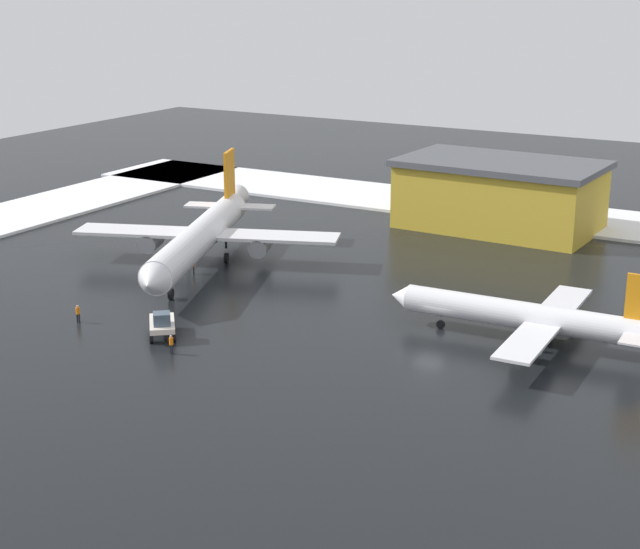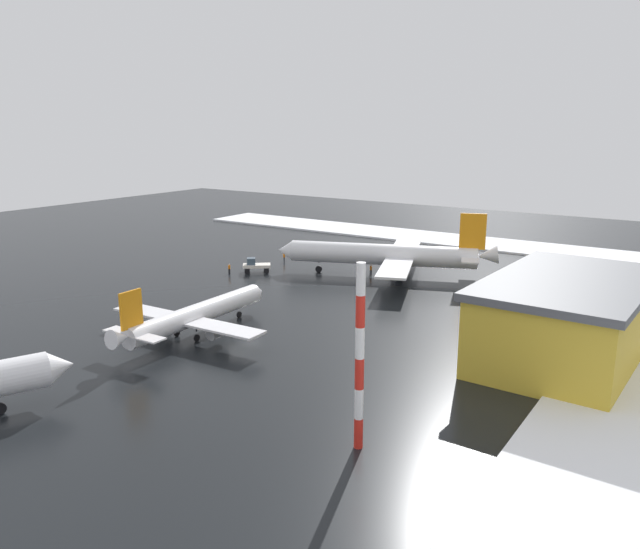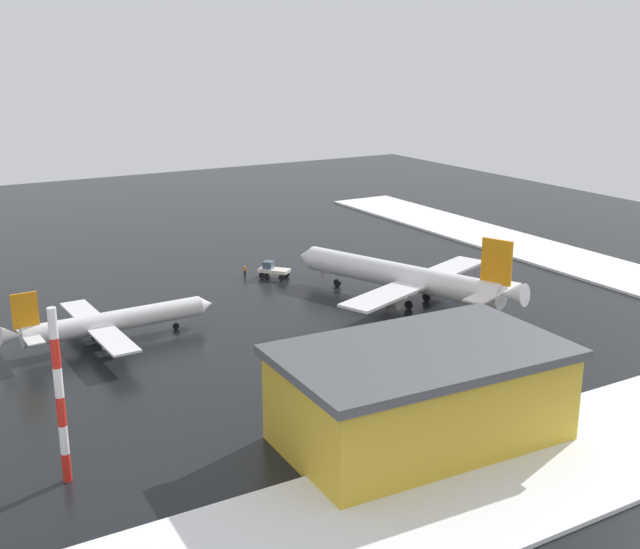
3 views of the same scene
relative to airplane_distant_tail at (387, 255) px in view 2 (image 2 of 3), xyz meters
The scene contains 10 objects.
ground_plane 32.18m from the airplane_distant_tail, 165.50° to the left, with size 240.00×240.00×0.00m, color black.
snow_bank_right 37.07m from the airplane_distant_tail, 12.53° to the left, with size 14.00×116.00×0.39m, color white.
airplane_distant_tail is the anchor object (origin of this frame).
airplane_far_rear 39.40m from the airplane_distant_tail, behind, with size 25.57×21.17×7.60m.
pushback_tug 22.29m from the airplane_distant_tail, 117.05° to the left, with size 4.62×4.95×2.50m.
ground_crew_by_nose_gear 26.45m from the airplane_distant_tail, 120.53° to the left, with size 0.36×0.36×1.71m.
ground_crew_near_tug 20.77m from the airplane_distant_tail, 92.32° to the left, with size 0.36×0.36×1.71m.
ground_crew_beside_wing 3.77m from the airplane_distant_tail, 106.85° to the left, with size 0.36×0.36×1.71m.
antenna_mast 56.88m from the airplane_distant_tail, 154.61° to the right, with size 0.70×0.70×14.72m.
cargo_hangar 40.14m from the airplane_distant_tail, 124.31° to the right, with size 25.58×15.99×8.80m.
Camera 2 is at (-58.52, -54.17, 24.45)m, focal length 35.00 mm.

